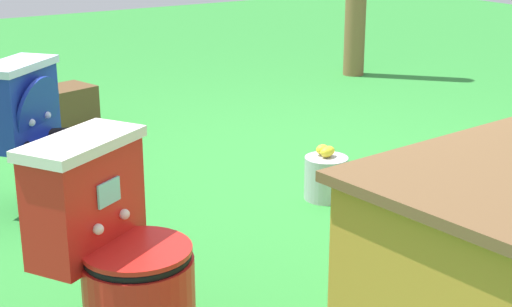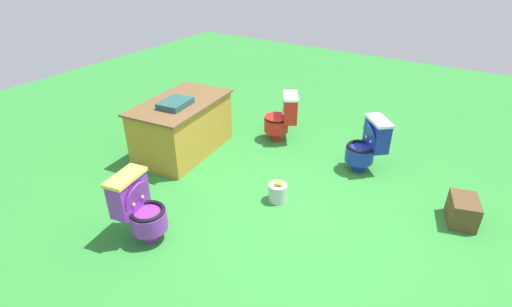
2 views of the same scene
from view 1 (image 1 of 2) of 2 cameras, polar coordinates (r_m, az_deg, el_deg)
name	(u,v)px [view 1 (image 1 of 2)]	position (r m, az deg, el deg)	size (l,w,h in m)	color
ground	(294,175)	(4.35, 2.82, -1.58)	(14.00, 14.00, 0.00)	#2D8433
toilet_blue	(41,135)	(3.91, -15.36, 1.30)	(0.63, 0.63, 0.73)	#192D9E
toilet_red	(114,246)	(2.63, -10.28, -6.62)	(0.60, 0.63, 0.73)	red
small_crate	(62,110)	(5.28, -13.92, 3.11)	(0.40, 0.27, 0.30)	brown
lemon_bucket	(326,177)	(3.99, 5.11, -1.68)	(0.22, 0.22, 0.28)	#B7B7BF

